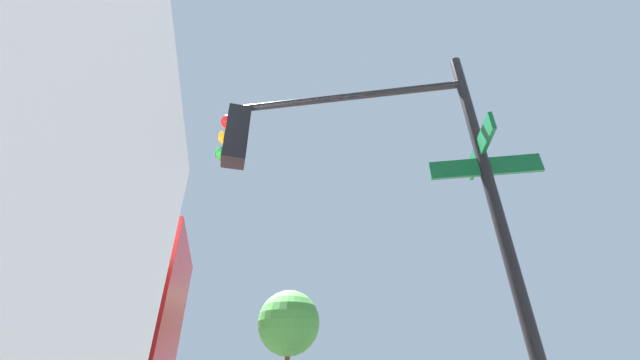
# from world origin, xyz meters

# --- Properties ---
(traffic_signal_near) EXTENTS (1.77, 3.29, 5.00)m
(traffic_signal_near) POSITION_xyz_m (-6.21, -5.66, 3.53)
(traffic_signal_near) COLOR black
(traffic_signal_near) RESTS_ON ground_plane
(street_tree) EXTENTS (3.06, 3.06, 5.33)m
(street_tree) POSITION_xyz_m (8.81, -7.75, 3.79)
(street_tree) COLOR #4C331E
(street_tree) RESTS_ON ground_plane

